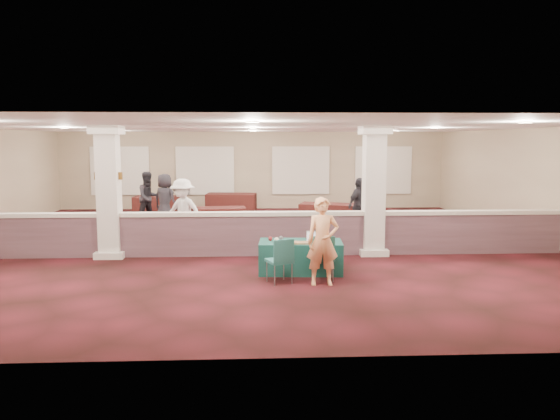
{
  "coord_description": "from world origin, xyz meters",
  "views": [
    {
      "loc": [
        0.02,
        -14.88,
        2.86
      ],
      "look_at": [
        0.64,
        -2.0,
        1.2
      ],
      "focal_mm": 35.0,
      "sensor_mm": 36.0,
      "label": 1
    }
  ],
  "objects_px": {
    "far_table_back_right": "(327,214)",
    "near_table": "(301,257)",
    "attendee_b": "(183,212)",
    "attendee_c": "(359,206)",
    "far_table_front_right": "(400,227)",
    "attendee_a": "(149,198)",
    "far_table_front_center": "(221,217)",
    "far_table_back_center": "(231,203)",
    "conf_chair_main": "(323,254)",
    "conf_chair_side": "(281,257)",
    "far_table_front_left": "(129,232)",
    "attendee_d": "(165,200)",
    "far_table_back_left": "(157,205)",
    "woman": "(323,241)"
  },
  "relations": [
    {
      "from": "far_table_front_center",
      "to": "attendee_a",
      "type": "distance_m",
      "value": 2.77
    },
    {
      "from": "conf_chair_side",
      "to": "far_table_back_center",
      "type": "bearing_deg",
      "value": 75.13
    },
    {
      "from": "far_table_front_left",
      "to": "far_table_back_left",
      "type": "xyz_separation_m",
      "value": [
        -0.32,
        6.2,
        0.01
      ]
    },
    {
      "from": "conf_chair_main",
      "to": "far_table_back_right",
      "type": "bearing_deg",
      "value": 86.43
    },
    {
      "from": "far_table_front_left",
      "to": "far_table_back_center",
      "type": "xyz_separation_m",
      "value": [
        2.6,
        6.2,
        0.06
      ]
    },
    {
      "from": "conf_chair_main",
      "to": "attendee_b",
      "type": "relative_size",
      "value": 0.52
    },
    {
      "from": "far_table_front_left",
      "to": "attendee_a",
      "type": "xyz_separation_m",
      "value": [
        -0.14,
        3.7,
        0.56
      ]
    },
    {
      "from": "far_table_back_center",
      "to": "attendee_b",
      "type": "relative_size",
      "value": 1.05
    },
    {
      "from": "attendee_b",
      "to": "attendee_c",
      "type": "relative_size",
      "value": 1.05
    },
    {
      "from": "near_table",
      "to": "far_table_front_left",
      "type": "distance_m",
      "value": 5.76
    },
    {
      "from": "attendee_c",
      "to": "attendee_d",
      "type": "xyz_separation_m",
      "value": [
        -6.19,
        2.0,
        0.01
      ]
    },
    {
      "from": "attendee_a",
      "to": "far_table_back_center",
      "type": "bearing_deg",
      "value": 5.29
    },
    {
      "from": "attendee_b",
      "to": "far_table_back_right",
      "type": "bearing_deg",
      "value": 60.7
    },
    {
      "from": "far_table_front_left",
      "to": "far_table_back_left",
      "type": "height_order",
      "value": "far_table_back_left"
    },
    {
      "from": "conf_chair_side",
      "to": "far_table_back_left",
      "type": "xyz_separation_m",
      "value": [
        -4.34,
        10.74,
        -0.2
      ]
    },
    {
      "from": "conf_chair_side",
      "to": "near_table",
      "type": "bearing_deg",
      "value": 40.99
    },
    {
      "from": "woman",
      "to": "attendee_a",
      "type": "distance_m",
      "value": 9.71
    },
    {
      "from": "near_table",
      "to": "attendee_b",
      "type": "xyz_separation_m",
      "value": [
        -2.95,
        3.3,
        0.57
      ]
    },
    {
      "from": "attendee_d",
      "to": "attendee_b",
      "type": "bearing_deg",
      "value": 135.16
    },
    {
      "from": "near_table",
      "to": "far_table_front_right",
      "type": "relative_size",
      "value": 1.0
    },
    {
      "from": "far_table_back_left",
      "to": "attendee_a",
      "type": "bearing_deg",
      "value": -85.77
    },
    {
      "from": "woman",
      "to": "far_table_front_left",
      "type": "bearing_deg",
      "value": 134.61
    },
    {
      "from": "far_table_back_left",
      "to": "far_table_back_right",
      "type": "bearing_deg",
      "value": -27.08
    },
    {
      "from": "conf_chair_main",
      "to": "far_table_front_left",
      "type": "bearing_deg",
      "value": 143.09
    },
    {
      "from": "conf_chair_main",
      "to": "attendee_d",
      "type": "height_order",
      "value": "attendee_d"
    },
    {
      "from": "attendee_d",
      "to": "near_table",
      "type": "bearing_deg",
      "value": 148.96
    },
    {
      "from": "conf_chair_main",
      "to": "attendee_a",
      "type": "distance_m",
      "value": 9.49
    },
    {
      "from": "conf_chair_side",
      "to": "attendee_c",
      "type": "distance_m",
      "value": 6.34
    },
    {
      "from": "conf_chair_main",
      "to": "far_table_front_right",
      "type": "xyz_separation_m",
      "value": [
        2.83,
        4.65,
        -0.2
      ]
    },
    {
      "from": "far_table_back_left",
      "to": "attendee_c",
      "type": "distance_m",
      "value": 8.62
    },
    {
      "from": "far_table_back_right",
      "to": "near_table",
      "type": "bearing_deg",
      "value": -102.61
    },
    {
      "from": "far_table_back_left",
      "to": "attendee_c",
      "type": "bearing_deg",
      "value": -35.52
    },
    {
      "from": "far_table_front_center",
      "to": "far_table_back_center",
      "type": "distance_m",
      "value": 3.51
    },
    {
      "from": "woman",
      "to": "far_table_back_left",
      "type": "distance_m",
      "value": 12.02
    },
    {
      "from": "far_table_front_right",
      "to": "attendee_b",
      "type": "distance_m",
      "value": 6.23
    },
    {
      "from": "woman",
      "to": "attendee_a",
      "type": "bearing_deg",
      "value": 119.24
    },
    {
      "from": "conf_chair_main",
      "to": "far_table_back_center",
      "type": "distance_m",
      "value": 10.8
    },
    {
      "from": "near_table",
      "to": "far_table_front_center",
      "type": "bearing_deg",
      "value": 112.29
    },
    {
      "from": "far_table_back_center",
      "to": "attendee_d",
      "type": "xyz_separation_m",
      "value": [
        -2.1,
        -3.0,
        0.49
      ]
    },
    {
      "from": "far_table_front_center",
      "to": "attendee_b",
      "type": "xyz_separation_m",
      "value": [
        -0.84,
        -3.0,
        0.58
      ]
    },
    {
      "from": "far_table_back_right",
      "to": "far_table_front_center",
      "type": "bearing_deg",
      "value": -175.4
    },
    {
      "from": "far_table_back_center",
      "to": "attendee_d",
      "type": "height_order",
      "value": "attendee_d"
    },
    {
      "from": "near_table",
      "to": "far_table_back_center",
      "type": "distance_m",
      "value": 9.98
    },
    {
      "from": "attendee_b",
      "to": "attendee_c",
      "type": "bearing_deg",
      "value": 40.32
    },
    {
      "from": "near_table",
      "to": "far_table_front_left",
      "type": "bearing_deg",
      "value": 145.04
    },
    {
      "from": "attendee_a",
      "to": "far_table_front_right",
      "type": "bearing_deg",
      "value": -60.55
    },
    {
      "from": "attendee_a",
      "to": "attendee_c",
      "type": "xyz_separation_m",
      "value": [
        6.82,
        -2.5,
        -0.03
      ]
    },
    {
      "from": "conf_chair_side",
      "to": "far_table_front_left",
      "type": "distance_m",
      "value": 6.07
    },
    {
      "from": "near_table",
      "to": "attendee_a",
      "type": "xyz_separation_m",
      "value": [
        -4.62,
        7.3,
        0.55
      ]
    },
    {
      "from": "woman",
      "to": "attendee_c",
      "type": "bearing_deg",
      "value": 70.9
    }
  ]
}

